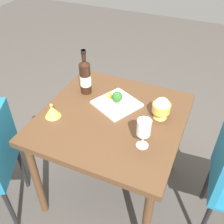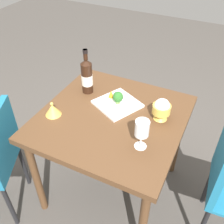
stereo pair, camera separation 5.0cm
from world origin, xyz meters
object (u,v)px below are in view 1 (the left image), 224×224
(carrot_garnish_left, at_px, (110,94))
(rice_bowl_lid, at_px, (52,111))
(wine_glass, at_px, (144,128))
(rice_bowl, at_px, (161,108))
(wine_bottle, at_px, (85,77))
(serving_plate, at_px, (117,104))
(broccoli_floret, at_px, (117,97))

(carrot_garnish_left, bearing_deg, rice_bowl_lid, -129.87)
(wine_glass, bearing_deg, rice_bowl, 84.95)
(wine_bottle, bearing_deg, wine_glass, -32.40)
(wine_bottle, relative_size, rice_bowl, 2.23)
(rice_bowl, relative_size, serving_plate, 0.42)
(rice_bowl, bearing_deg, wine_bottle, 174.06)
(serving_plate, bearing_deg, wine_bottle, 168.76)
(wine_glass, distance_m, rice_bowl, 0.28)
(serving_plate, xyz_separation_m, carrot_garnish_left, (-0.07, 0.04, 0.03))
(broccoli_floret, height_order, carrot_garnish_left, broccoli_floret)
(wine_glass, relative_size, serving_plate, 0.53)
(rice_bowl_lid, relative_size, serving_plate, 0.30)
(wine_bottle, distance_m, serving_plate, 0.28)
(broccoli_floret, bearing_deg, rice_bowl_lid, -141.10)
(wine_glass, xyz_separation_m, rice_bowl, (0.02, 0.27, -0.05))
(wine_glass, bearing_deg, rice_bowl_lid, 178.30)
(rice_bowl, xyz_separation_m, broccoli_floret, (-0.29, 0.00, -0.01))
(rice_bowl, height_order, serving_plate, rice_bowl)
(rice_bowl, xyz_separation_m, rice_bowl_lid, (-0.61, -0.26, -0.04))
(wine_bottle, relative_size, carrot_garnish_left, 6.00)
(wine_glass, distance_m, serving_plate, 0.41)
(rice_bowl, bearing_deg, rice_bowl_lid, -157.29)
(rice_bowl_lid, bearing_deg, carrot_garnish_left, 50.13)
(wine_bottle, xyz_separation_m, rice_bowl, (0.54, -0.06, -0.05))
(wine_glass, relative_size, rice_bowl_lid, 1.79)
(wine_bottle, height_order, rice_bowl_lid, wine_bottle)
(wine_bottle, distance_m, rice_bowl_lid, 0.33)
(wine_glass, height_order, serving_plate, wine_glass)
(rice_bowl_lid, bearing_deg, wine_glass, -1.70)
(rice_bowl_lid, xyz_separation_m, broccoli_floret, (0.32, 0.26, 0.03))
(broccoli_floret, bearing_deg, wine_bottle, 168.41)
(rice_bowl, height_order, broccoli_floret, rice_bowl)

